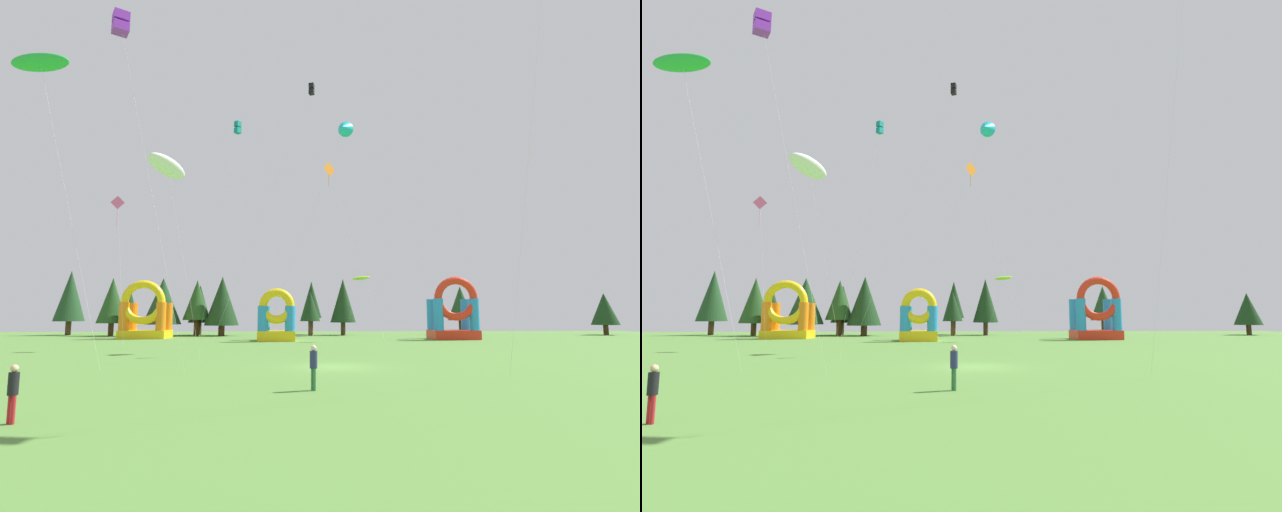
# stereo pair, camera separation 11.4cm
# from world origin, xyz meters

# --- Properties ---
(ground_plane) EXTENTS (120.00, 120.00, 0.00)m
(ground_plane) POSITION_xyz_m (0.00, 0.00, 0.00)
(ground_plane) COLOR #548438
(kite_cyan_delta) EXTENTS (8.65, 3.54, 21.28)m
(kite_cyan_delta) POSITION_xyz_m (2.22, 14.18, 20.42)
(kite_cyan_delta) COLOR #19B7CC
(kite_cyan_delta) RESTS_ON ground_plane
(kite_lime_parafoil) EXTENTS (3.27, 1.42, 7.67)m
(kite_lime_parafoil) POSITION_xyz_m (5.39, 26.51, 7.27)
(kite_lime_parafoil) COLOR #8CD826
(kite_lime_parafoil) RESTS_ON ground_plane
(kite_black_box) EXTENTS (10.57, 3.59, 27.25)m
(kite_black_box) POSITION_xyz_m (-0.78, 19.04, 26.46)
(kite_black_box) COLOR black
(kite_black_box) RESTS_ON ground_plane
(kite_purple_box) EXTENTS (3.96, 2.60, 18.48)m
(kite_purple_box) POSITION_xyz_m (-11.30, -4.77, 17.90)
(kite_purple_box) COLOR purple
(kite_purple_box) RESTS_ON ground_plane
(kite_green_parafoil) EXTENTS (6.39, 1.59, 18.54)m
(kite_green_parafoil) POSITION_xyz_m (-17.46, -0.77, 17.88)
(kite_green_parafoil) COLOR green
(kite_green_parafoil) RESTS_ON ground_plane
(kite_pink_diamond) EXTENTS (2.25, 1.52, 14.70)m
(kite_pink_diamond) POSITION_xyz_m (-20.25, 19.55, 14.07)
(kite_pink_diamond) COLOR #EA599E
(kite_pink_diamond) RESTS_ON ground_plane
(kite_orange_diamond) EXTENTS (5.18, 0.91, 15.52)m
(kite_orange_diamond) POSITION_xyz_m (0.49, 10.35, 14.90)
(kite_orange_diamond) COLOR orange
(kite_orange_diamond) RESTS_ON ground_plane
(kite_white_parafoil) EXTENTS (2.76, 6.38, 13.00)m
(kite_white_parafoil) POSITION_xyz_m (-10.29, 1.08, 12.20)
(kite_white_parafoil) COLOR white
(kite_white_parafoil) RESTS_ON ground_plane
(kite_teal_box) EXTENTS (4.14, 3.57, 21.38)m
(kite_teal_box) POSITION_xyz_m (-7.89, 15.51, 20.69)
(kite_teal_box) COLOR #0C7F7A
(kite_teal_box) RESTS_ON ground_plane
(person_near_camera) EXTENTS (0.41, 0.41, 1.78)m
(person_near_camera) POSITION_xyz_m (-1.46, -8.57, 1.06)
(person_near_camera) COLOR #33723F
(person_near_camera) RESTS_ON ground_plane
(person_far_side) EXTENTS (0.37, 0.37, 1.61)m
(person_far_side) POSITION_xyz_m (-10.02, -13.95, 0.96)
(person_far_side) COLOR #B21E26
(person_far_side) RESTS_ON ground_plane
(inflatable_blue_arch) EXTENTS (5.87, 4.42, 7.41)m
(inflatable_blue_arch) POSITION_xyz_m (-21.64, 34.11, 2.74)
(inflatable_blue_arch) COLOR yellow
(inflatable_blue_arch) RESTS_ON ground_plane
(inflatable_orange_dome) EXTENTS (5.63, 4.20, 7.70)m
(inflatable_orange_dome) POSITION_xyz_m (17.45, 30.06, 2.89)
(inflatable_orange_dome) COLOR red
(inflatable_orange_dome) RESTS_ON ground_plane
(inflatable_yellow_castle) EXTENTS (4.33, 4.95, 6.06)m
(inflatable_yellow_castle) POSITION_xyz_m (-4.41, 27.99, 2.13)
(inflatable_yellow_castle) COLOR yellow
(inflatable_yellow_castle) RESTS_ON ground_plane
(tree_row_0) EXTENTS (4.40, 4.40, 9.70)m
(tree_row_0) POSITION_xyz_m (-36.31, 45.03, 5.84)
(tree_row_0) COLOR #4C331E
(tree_row_0) RESTS_ON ground_plane
(tree_row_1) EXTENTS (4.17, 4.17, 8.44)m
(tree_row_1) POSITION_xyz_m (-29.03, 42.40, 5.10)
(tree_row_1) COLOR #4C331E
(tree_row_1) RESTS_ON ground_plane
(tree_row_2) EXTENTS (2.73, 2.73, 7.35)m
(tree_row_2) POSITION_xyz_m (-26.13, 40.82, 4.86)
(tree_row_2) COLOR #4C331E
(tree_row_2) RESTS_ON ground_plane
(tree_row_3) EXTENTS (5.39, 5.39, 8.37)m
(tree_row_3) POSITION_xyz_m (-21.54, 41.62, 4.99)
(tree_row_3) COLOR #4C331E
(tree_row_3) RESTS_ON ground_plane
(tree_row_4) EXTENTS (3.46, 3.46, 7.50)m
(tree_row_4) POSITION_xyz_m (-16.86, 45.04, 4.64)
(tree_row_4) COLOR #4C331E
(tree_row_4) RESTS_ON ground_plane
(tree_row_5) EXTENTS (4.00, 4.00, 8.11)m
(tree_row_5) POSITION_xyz_m (-16.74, 42.19, 5.15)
(tree_row_5) COLOR #4C331E
(tree_row_5) RESTS_ON ground_plane
(tree_row_6) EXTENTS (4.99, 4.99, 8.62)m
(tree_row_6) POSITION_xyz_m (-13.02, 41.78, 5.03)
(tree_row_6) COLOR #4C331E
(tree_row_6) RESTS_ON ground_plane
(tree_row_7) EXTENTS (2.96, 2.96, 6.49)m
(tree_row_7) POSITION_xyz_m (-0.12, 41.27, 4.25)
(tree_row_7) COLOR #4C331E
(tree_row_7) RESTS_ON ground_plane
(tree_row_8) EXTENTS (3.20, 3.20, 8.19)m
(tree_row_8) POSITION_xyz_m (0.18, 45.39, 5.31)
(tree_row_8) COLOR #4C331E
(tree_row_8) RESTS_ON ground_plane
(tree_row_9) EXTENTS (3.85, 3.85, 8.45)m
(tree_row_9) POSITION_xyz_m (4.91, 43.25, 5.13)
(tree_row_9) COLOR #4C331E
(tree_row_9) RESTS_ON ground_plane
(tree_row_10) EXTENTS (3.78, 3.78, 7.36)m
(tree_row_10) POSITION_xyz_m (22.65, 42.28, 4.74)
(tree_row_10) COLOR #4C331E
(tree_row_10) RESTS_ON ground_plane
(tree_row_11) EXTENTS (3.95, 3.95, 6.35)m
(tree_row_11) POSITION_xyz_m (44.96, 42.02, 3.90)
(tree_row_11) COLOR #4C331E
(tree_row_11) RESTS_ON ground_plane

